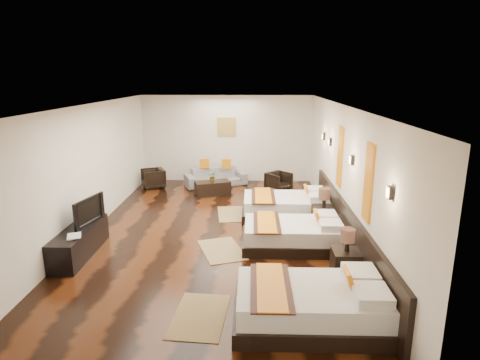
{
  "coord_description": "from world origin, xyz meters",
  "views": [
    {
      "loc": [
        0.83,
        -8.32,
        3.38
      ],
      "look_at": [
        0.56,
        0.54,
        1.1
      ],
      "focal_mm": 30.25,
      "sensor_mm": 36.0,
      "label": 1
    }
  ],
  "objects_px": {
    "book": "(67,237)",
    "figurine": "(92,208)",
    "bed_far": "(287,206)",
    "table_plant": "(213,176)",
    "nightstand_b": "(323,216)",
    "coffee_table": "(213,188)",
    "armchair_left": "(153,178)",
    "bed_near": "(313,304)",
    "sofa": "(216,177)",
    "tv_console": "(80,242)",
    "bed_mid": "(294,234)",
    "tv": "(85,210)",
    "armchair_right": "(279,182)",
    "nightstand_a": "(346,261)"
  },
  "relations": [
    {
      "from": "bed_near",
      "to": "armchair_left",
      "type": "height_order",
      "value": "bed_near"
    },
    {
      "from": "armchair_right",
      "to": "bed_near",
      "type": "bearing_deg",
      "value": -132.63
    },
    {
      "from": "nightstand_b",
      "to": "tv",
      "type": "height_order",
      "value": "tv"
    },
    {
      "from": "nightstand_a",
      "to": "tv_console",
      "type": "height_order",
      "value": "nightstand_a"
    },
    {
      "from": "nightstand_a",
      "to": "figurine",
      "type": "height_order",
      "value": "nightstand_a"
    },
    {
      "from": "bed_near",
      "to": "tv",
      "type": "height_order",
      "value": "tv"
    },
    {
      "from": "coffee_table",
      "to": "table_plant",
      "type": "relative_size",
      "value": 3.58
    },
    {
      "from": "bed_near",
      "to": "bed_mid",
      "type": "xyz_separation_m",
      "value": [
        -0.0,
        2.64,
        -0.02
      ]
    },
    {
      "from": "armchair_left",
      "to": "bed_far",
      "type": "bearing_deg",
      "value": 30.76
    },
    {
      "from": "nightstand_b",
      "to": "armchair_right",
      "type": "height_order",
      "value": "nightstand_b"
    },
    {
      "from": "nightstand_a",
      "to": "bed_near",
      "type": "bearing_deg",
      "value": -120.0
    },
    {
      "from": "armchair_right",
      "to": "nightstand_b",
      "type": "bearing_deg",
      "value": -118.85
    },
    {
      "from": "bed_mid",
      "to": "nightstand_b",
      "type": "height_order",
      "value": "nightstand_b"
    },
    {
      "from": "nightstand_a",
      "to": "table_plant",
      "type": "xyz_separation_m",
      "value": [
        -2.76,
        5.05,
        0.22
      ]
    },
    {
      "from": "figurine",
      "to": "coffee_table",
      "type": "distance_m",
      "value": 4.13
    },
    {
      "from": "bed_near",
      "to": "nightstand_b",
      "type": "relative_size",
      "value": 2.22
    },
    {
      "from": "figurine",
      "to": "armchair_left",
      "type": "relative_size",
      "value": 0.48
    },
    {
      "from": "bed_far",
      "to": "table_plant",
      "type": "bearing_deg",
      "value": 136.2
    },
    {
      "from": "bed_mid",
      "to": "bed_far",
      "type": "height_order",
      "value": "bed_far"
    },
    {
      "from": "nightstand_a",
      "to": "table_plant",
      "type": "height_order",
      "value": "nightstand_a"
    },
    {
      "from": "tv",
      "to": "book",
      "type": "relative_size",
      "value": 2.91
    },
    {
      "from": "sofa",
      "to": "bed_far",
      "type": "bearing_deg",
      "value": -77.46
    },
    {
      "from": "bed_far",
      "to": "tv_console",
      "type": "relative_size",
      "value": 1.19
    },
    {
      "from": "book",
      "to": "sofa",
      "type": "relative_size",
      "value": 0.17
    },
    {
      "from": "bed_far",
      "to": "armchair_left",
      "type": "xyz_separation_m",
      "value": [
        -3.93,
        2.59,
        0.02
      ]
    },
    {
      "from": "armchair_left",
      "to": "table_plant",
      "type": "relative_size",
      "value": 2.38
    },
    {
      "from": "bed_near",
      "to": "coffee_table",
      "type": "xyz_separation_m",
      "value": [
        -2.02,
        6.32,
        -0.08
      ]
    },
    {
      "from": "bed_far",
      "to": "armchair_right",
      "type": "bearing_deg",
      "value": 91.43
    },
    {
      "from": "book",
      "to": "figurine",
      "type": "distance_m",
      "value": 1.23
    },
    {
      "from": "nightstand_a",
      "to": "armchair_left",
      "type": "height_order",
      "value": "nightstand_a"
    },
    {
      "from": "figurine",
      "to": "table_plant",
      "type": "height_order",
      "value": "figurine"
    },
    {
      "from": "nightstand_b",
      "to": "table_plant",
      "type": "xyz_separation_m",
      "value": [
        -2.76,
        2.77,
        0.2
      ]
    },
    {
      "from": "bed_near",
      "to": "coffee_table",
      "type": "relative_size",
      "value": 2.16
    },
    {
      "from": "tv",
      "to": "bed_near",
      "type": "bearing_deg",
      "value": -106.76
    },
    {
      "from": "nightstand_b",
      "to": "bed_near",
      "type": "bearing_deg",
      "value": -101.81
    },
    {
      "from": "armchair_left",
      "to": "armchair_right",
      "type": "height_order",
      "value": "armchair_left"
    },
    {
      "from": "bed_far",
      "to": "tv",
      "type": "bearing_deg",
      "value": -153.86
    },
    {
      "from": "book",
      "to": "coffee_table",
      "type": "relative_size",
      "value": 0.32
    },
    {
      "from": "tv_console",
      "to": "bed_far",
      "type": "bearing_deg",
      "value": 28.85
    },
    {
      "from": "bed_near",
      "to": "table_plant",
      "type": "distance_m",
      "value": 6.67
    },
    {
      "from": "nightstand_b",
      "to": "coffee_table",
      "type": "relative_size",
      "value": 0.97
    },
    {
      "from": "sofa",
      "to": "armchair_right",
      "type": "height_order",
      "value": "armchair_right"
    },
    {
      "from": "nightstand_a",
      "to": "tv",
      "type": "distance_m",
      "value": 5.04
    },
    {
      "from": "coffee_table",
      "to": "armchair_left",
      "type": "bearing_deg",
      "value": 160.34
    },
    {
      "from": "book",
      "to": "sofa",
      "type": "height_order",
      "value": "book"
    },
    {
      "from": "bed_far",
      "to": "nightstand_b",
      "type": "distance_m",
      "value": 1.13
    },
    {
      "from": "bed_far",
      "to": "armchair_right",
      "type": "distance_m",
      "value": 2.33
    },
    {
      "from": "nightstand_a",
      "to": "tv",
      "type": "height_order",
      "value": "tv"
    },
    {
      "from": "book",
      "to": "tv_console",
      "type": "bearing_deg",
      "value": 90.0
    },
    {
      "from": "nightstand_b",
      "to": "sofa",
      "type": "height_order",
      "value": "nightstand_b"
    }
  ]
}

